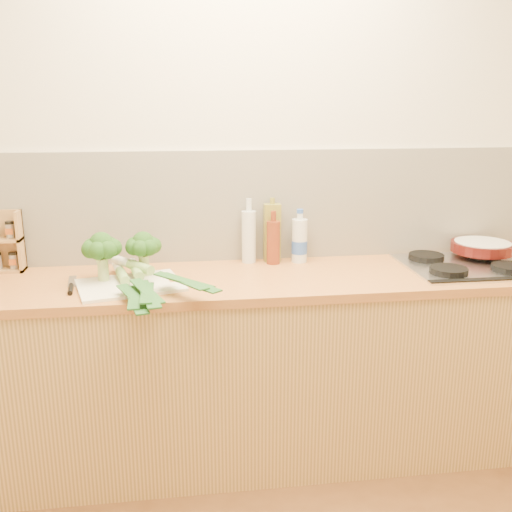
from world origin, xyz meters
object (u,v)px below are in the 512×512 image
(gas_hob, at_px, (467,265))
(skillet, at_px, (483,247))
(chopping_board, at_px, (130,285))
(chefs_knife, at_px, (71,287))

(gas_hob, relative_size, skillet, 1.31)
(chopping_board, xyz_separation_m, skillet, (1.71, 0.21, 0.06))
(skillet, bearing_deg, gas_hob, -131.76)
(chopping_board, distance_m, chefs_knife, 0.24)
(chefs_knife, bearing_deg, skillet, -1.08)
(gas_hob, height_order, chefs_knife, gas_hob)
(chopping_board, xyz_separation_m, chefs_knife, (-0.24, 0.00, 0.00))
(chopping_board, relative_size, skillet, 0.96)
(chefs_knife, relative_size, skillet, 0.64)
(gas_hob, distance_m, chopping_board, 1.57)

